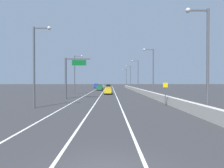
{
  "coord_description": "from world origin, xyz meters",
  "views": [
    {
      "loc": [
        0.17,
        -6.79,
        3.18
      ],
      "look_at": [
        0.65,
        44.93,
        2.49
      ],
      "focal_mm": 31.8,
      "sensor_mm": 36.0,
      "label": 1
    }
  ],
  "objects_px": {
    "lamp_post_right_near": "(205,54)",
    "lamp_post_right_fifth": "(126,77)",
    "lamp_post_right_fourth": "(130,76)",
    "overhead_sign_gantry": "(70,73)",
    "lamp_post_right_third": "(137,74)",
    "speed_advisory_sign": "(165,92)",
    "car_gray_4": "(103,86)",
    "lamp_post_left_near": "(36,61)",
    "lamp_post_right_second": "(152,69)",
    "car_green_1": "(100,87)",
    "car_black_0": "(108,87)",
    "car_yellow_3": "(108,90)",
    "car_blue_2": "(96,86)",
    "lamp_post_left_mid": "(76,72)"
  },
  "relations": [
    {
      "from": "lamp_post_right_third",
      "to": "lamp_post_right_fifth",
      "type": "xyz_separation_m",
      "value": [
        -0.07,
        43.55,
        0.0
      ]
    },
    {
      "from": "car_yellow_3",
      "to": "lamp_post_right_near",
      "type": "bearing_deg",
      "value": -74.13
    },
    {
      "from": "overhead_sign_gantry",
      "to": "car_gray_4",
      "type": "distance_m",
      "value": 57.66
    },
    {
      "from": "speed_advisory_sign",
      "to": "lamp_post_right_fifth",
      "type": "xyz_separation_m",
      "value": [
        1.1,
        78.94,
        3.83
      ]
    },
    {
      "from": "car_green_1",
      "to": "car_gray_4",
      "type": "height_order",
      "value": "car_green_1"
    },
    {
      "from": "lamp_post_right_near",
      "to": "car_black_0",
      "type": "relative_size",
      "value": 2.07
    },
    {
      "from": "lamp_post_right_near",
      "to": "car_yellow_3",
      "type": "bearing_deg",
      "value": 105.87
    },
    {
      "from": "lamp_post_right_second",
      "to": "lamp_post_left_mid",
      "type": "bearing_deg",
      "value": 148.61
    },
    {
      "from": "lamp_post_right_third",
      "to": "car_gray_4",
      "type": "bearing_deg",
      "value": 109.74
    },
    {
      "from": "speed_advisory_sign",
      "to": "car_blue_2",
      "type": "height_order",
      "value": "speed_advisory_sign"
    },
    {
      "from": "car_black_0",
      "to": "car_yellow_3",
      "type": "bearing_deg",
      "value": -89.53
    },
    {
      "from": "lamp_post_right_fourth",
      "to": "car_green_1",
      "type": "height_order",
      "value": "lamp_post_right_fourth"
    },
    {
      "from": "overhead_sign_gantry",
      "to": "lamp_post_right_third",
      "type": "distance_m",
      "value": 29.32
    },
    {
      "from": "lamp_post_right_third",
      "to": "car_black_0",
      "type": "xyz_separation_m",
      "value": [
        -9.06,
        15.98,
        -4.61
      ]
    },
    {
      "from": "lamp_post_right_near",
      "to": "lamp_post_right_fourth",
      "type": "height_order",
      "value": "same"
    },
    {
      "from": "lamp_post_left_near",
      "to": "car_gray_4",
      "type": "relative_size",
      "value": 2.21
    },
    {
      "from": "speed_advisory_sign",
      "to": "car_blue_2",
      "type": "bearing_deg",
      "value": 101.44
    },
    {
      "from": "lamp_post_right_second",
      "to": "car_black_0",
      "type": "distance_m",
      "value": 39.09
    },
    {
      "from": "lamp_post_right_fourth",
      "to": "car_gray_4",
      "type": "bearing_deg",
      "value": 136.81
    },
    {
      "from": "lamp_post_right_second",
      "to": "car_green_1",
      "type": "bearing_deg",
      "value": 111.57
    },
    {
      "from": "lamp_post_right_near",
      "to": "car_green_1",
      "type": "xyz_separation_m",
      "value": [
        -12.15,
        52.18,
        -4.54
      ]
    },
    {
      "from": "lamp_post_right_near",
      "to": "lamp_post_left_near",
      "type": "distance_m",
      "value": 18.22
    },
    {
      "from": "lamp_post_right_fourth",
      "to": "lamp_post_right_third",
      "type": "bearing_deg",
      "value": -89.76
    },
    {
      "from": "lamp_post_left_mid",
      "to": "car_gray_4",
      "type": "bearing_deg",
      "value": 83.17
    },
    {
      "from": "lamp_post_right_second",
      "to": "lamp_post_left_near",
      "type": "xyz_separation_m",
      "value": [
        -17.08,
        -15.78,
        0.0
      ]
    },
    {
      "from": "speed_advisory_sign",
      "to": "lamp_post_right_fourth",
      "type": "distance_m",
      "value": 57.31
    },
    {
      "from": "lamp_post_right_second",
      "to": "lamp_post_left_near",
      "type": "relative_size",
      "value": 1.0
    },
    {
      "from": "lamp_post_left_near",
      "to": "car_blue_2",
      "type": "height_order",
      "value": "lamp_post_left_near"
    },
    {
      "from": "lamp_post_right_fourth",
      "to": "lamp_post_left_near",
      "type": "xyz_separation_m",
      "value": [
        -17.04,
        -59.33,
        0.0
      ]
    },
    {
      "from": "car_yellow_3",
      "to": "lamp_post_right_second",
      "type": "bearing_deg",
      "value": -47.42
    },
    {
      "from": "lamp_post_right_fifth",
      "to": "car_yellow_3",
      "type": "relative_size",
      "value": 2.01
    },
    {
      "from": "lamp_post_right_fifth",
      "to": "lamp_post_left_mid",
      "type": "bearing_deg",
      "value": -107.14
    },
    {
      "from": "car_black_0",
      "to": "lamp_post_right_fourth",
      "type": "bearing_deg",
      "value": 32.88
    },
    {
      "from": "car_gray_4",
      "to": "lamp_post_right_fourth",
      "type": "bearing_deg",
      "value": -43.19
    },
    {
      "from": "overhead_sign_gantry",
      "to": "lamp_post_right_third",
      "type": "xyz_separation_m",
      "value": [
        15.79,
        24.69,
        0.87
      ]
    },
    {
      "from": "lamp_post_right_near",
      "to": "lamp_post_right_second",
      "type": "xyz_separation_m",
      "value": [
        -0.13,
        21.78,
        0.0
      ]
    },
    {
      "from": "speed_advisory_sign",
      "to": "lamp_post_left_mid",
      "type": "bearing_deg",
      "value": 123.48
    },
    {
      "from": "lamp_post_left_mid",
      "to": "car_black_0",
      "type": "height_order",
      "value": "lamp_post_left_mid"
    },
    {
      "from": "overhead_sign_gantry",
      "to": "lamp_post_right_fifth",
      "type": "relative_size",
      "value": 0.77
    },
    {
      "from": "lamp_post_right_near",
      "to": "lamp_post_right_fifth",
      "type": "relative_size",
      "value": 1.0
    },
    {
      "from": "overhead_sign_gantry",
      "to": "lamp_post_right_second",
      "type": "xyz_separation_m",
      "value": [
        15.74,
        2.91,
        0.87
      ]
    },
    {
      "from": "speed_advisory_sign",
      "to": "car_blue_2",
      "type": "relative_size",
      "value": 0.66
    },
    {
      "from": "lamp_post_right_second",
      "to": "car_black_0",
      "type": "xyz_separation_m",
      "value": [
        -9.01,
        37.75,
        -4.61
      ]
    },
    {
      "from": "car_green_1",
      "to": "lamp_post_right_fifth",
      "type": "bearing_deg",
      "value": 71.03
    },
    {
      "from": "lamp_post_right_fourth",
      "to": "car_blue_2",
      "type": "height_order",
      "value": "lamp_post_right_fourth"
    },
    {
      "from": "lamp_post_left_near",
      "to": "car_green_1",
      "type": "relative_size",
      "value": 2.05
    },
    {
      "from": "speed_advisory_sign",
      "to": "lamp_post_left_near",
      "type": "relative_size",
      "value": 0.31
    },
    {
      "from": "lamp_post_left_mid",
      "to": "car_yellow_3",
      "type": "relative_size",
      "value": 2.01
    },
    {
      "from": "lamp_post_right_fourth",
      "to": "overhead_sign_gantry",
      "type": "bearing_deg",
      "value": -108.66
    },
    {
      "from": "overhead_sign_gantry",
      "to": "car_yellow_3",
      "type": "bearing_deg",
      "value": 60.84
    }
  ]
}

